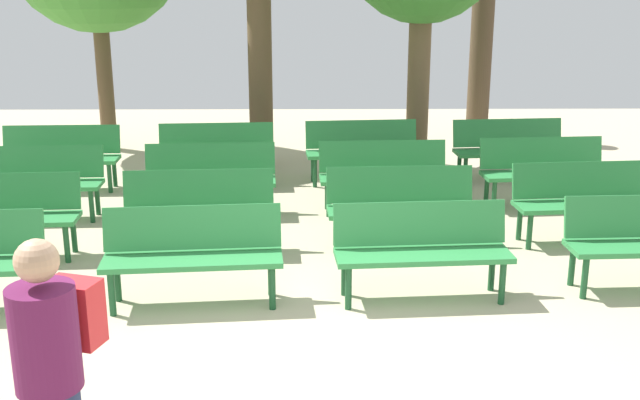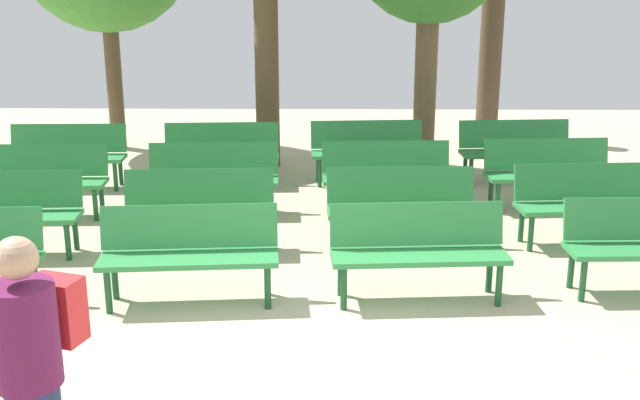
# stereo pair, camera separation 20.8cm
# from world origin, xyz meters

# --- Properties ---
(ground_plane) EXTENTS (24.00, 24.00, 0.00)m
(ground_plane) POSITION_xyz_m (0.00, 0.00, 0.00)
(ground_plane) COLOR #BCAD8E
(bench_r0_c1) EXTENTS (1.64, 0.62, 0.87)m
(bench_r0_c1) POSITION_xyz_m (-1.16, 1.51, 0.50)
(bench_r0_c1) COLOR #2D8442
(bench_r0_c1) RESTS_ON ground_plane
(bench_r0_c2) EXTENTS (1.63, 0.60, 0.87)m
(bench_r0_c2) POSITION_xyz_m (0.92, 1.62, 0.50)
(bench_r0_c2) COLOR #2D8442
(bench_r0_c2) RESTS_ON ground_plane
(bench_r1_c0) EXTENTS (1.63, 0.59, 0.87)m
(bench_r1_c0) POSITION_xyz_m (-3.34, 2.72, 0.50)
(bench_r1_c0) COLOR #2D8442
(bench_r1_c0) RESTS_ON ground_plane
(bench_r1_c1) EXTENTS (1.63, 0.58, 0.87)m
(bench_r1_c1) POSITION_xyz_m (-1.30, 2.85, 0.50)
(bench_r1_c1) COLOR #2D8442
(bench_r1_c1) RESTS_ON ground_plane
(bench_r1_c2) EXTENTS (1.62, 0.56, 0.87)m
(bench_r1_c2) POSITION_xyz_m (0.88, 2.98, 0.50)
(bench_r1_c2) COLOR #2D8442
(bench_r1_c2) RESTS_ON ground_plane
(bench_r1_c3) EXTENTS (1.63, 0.61, 0.87)m
(bench_r1_c3) POSITION_xyz_m (2.95, 3.17, 0.50)
(bench_r1_c3) COLOR #2D8442
(bench_r1_c3) RESTS_ON ground_plane
(bench_r2_c0) EXTENTS (1.62, 0.56, 0.87)m
(bench_r2_c0) POSITION_xyz_m (-3.45, 4.08, 0.50)
(bench_r2_c0) COLOR #2D8442
(bench_r2_c0) RESTS_ON ground_plane
(bench_r2_c1) EXTENTS (1.63, 0.58, 0.87)m
(bench_r2_c1) POSITION_xyz_m (-1.34, 4.21, 0.50)
(bench_r2_c1) COLOR #2D8442
(bench_r2_c1) RESTS_ON ground_plane
(bench_r2_c2) EXTENTS (1.62, 0.55, 0.87)m
(bench_r2_c2) POSITION_xyz_m (0.81, 4.35, 0.50)
(bench_r2_c2) COLOR #2D8442
(bench_r2_c2) RESTS_ON ground_plane
(bench_r2_c3) EXTENTS (1.63, 0.60, 0.87)m
(bench_r2_c3) POSITION_xyz_m (2.88, 4.53, 0.50)
(bench_r2_c3) COLOR #2D8442
(bench_r2_c3) RESTS_ON ground_plane
(bench_r3_c0) EXTENTS (1.62, 0.54, 0.87)m
(bench_r3_c0) POSITION_xyz_m (-3.56, 5.42, 0.50)
(bench_r3_c0) COLOR #2D8442
(bench_r3_c0) RESTS_ON ground_plane
(bench_r3_c1) EXTENTS (1.63, 0.58, 0.87)m
(bench_r3_c1) POSITION_xyz_m (-1.43, 5.56, 0.50)
(bench_r3_c1) COLOR #2D8442
(bench_r3_c1) RESTS_ON ground_plane
(bench_r3_c2) EXTENTS (1.63, 0.61, 0.87)m
(bench_r3_c2) POSITION_xyz_m (0.63, 5.76, 0.50)
(bench_r3_c2) COLOR #2D8442
(bench_r3_c2) RESTS_ON ground_plane
(bench_r3_c3) EXTENTS (1.64, 0.62, 0.87)m
(bench_r3_c3) POSITION_xyz_m (2.76, 5.84, 0.50)
(bench_r3_c3) COLOR #2D8442
(bench_r3_c3) RESTS_ON ground_plane
(tree_1) EXTENTS (0.40, 0.40, 3.25)m
(tree_1) POSITION_xyz_m (2.96, 9.04, 1.63)
(tree_1) COLOR #4C3A28
(tree_1) RESTS_ON ground_plane
(visitor_with_backpack) EXTENTS (0.45, 0.59, 1.65)m
(visitor_with_backpack) POSITION_xyz_m (-1.42, -1.46, 0.94)
(visitor_with_backpack) COLOR navy
(visitor_with_backpack) RESTS_ON ground_plane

